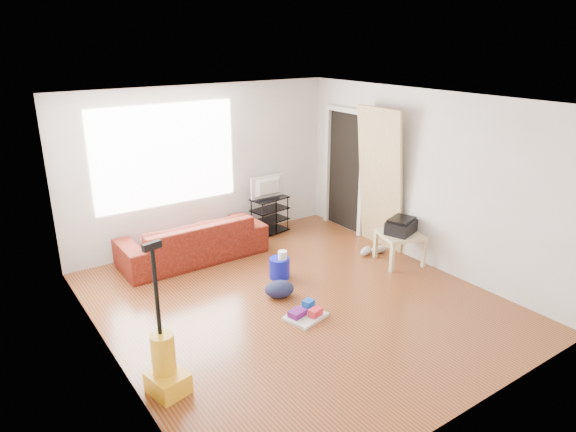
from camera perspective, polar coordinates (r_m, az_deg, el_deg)
room at (r=6.23m, az=0.65°, el=1.41°), size 4.51×5.01×2.51m
sofa at (r=7.89m, az=-10.39°, el=-4.69°), size 2.16×0.84×0.63m
tv_stand at (r=8.67m, az=-2.04°, el=0.13°), size 0.66×0.44×0.62m
tv at (r=8.52m, az=-2.08°, el=3.20°), size 0.63×0.08×0.36m
side_table at (r=7.67m, az=12.35°, el=-2.38°), size 0.71×0.71×0.46m
printer at (r=7.61m, az=12.45°, el=-1.08°), size 0.52×0.46×0.23m
bucket at (r=7.20m, az=-0.95°, el=-6.80°), size 0.35×0.35×0.28m
toilet_paper at (r=7.10m, az=-0.60°, el=-5.42°), size 0.13×0.13×0.12m
cleaning_tray at (r=6.23m, az=2.00°, el=-10.77°), size 0.53×0.46×0.16m
backpack at (r=6.70m, az=-0.96°, el=-8.92°), size 0.45×0.39×0.21m
sneakers at (r=8.02m, az=9.36°, el=-3.76°), size 0.53×0.27×0.12m
vacuum at (r=5.11m, az=-13.46°, el=-15.84°), size 0.38×0.42×1.50m
door_panel at (r=8.36m, az=9.76°, el=-3.24°), size 0.27×0.88×2.20m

